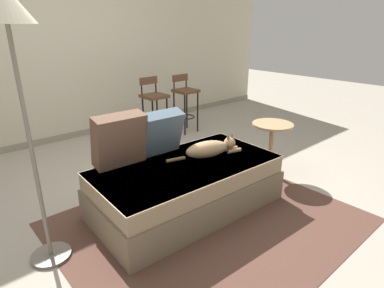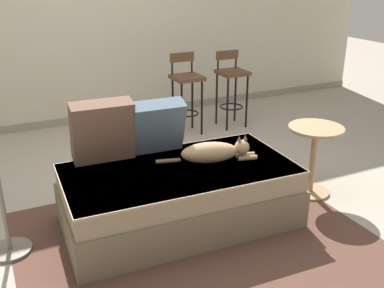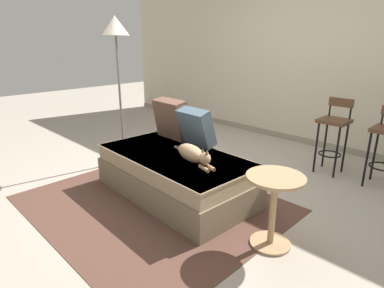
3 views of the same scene
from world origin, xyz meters
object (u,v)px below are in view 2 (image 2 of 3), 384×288
bar_stool_by_doorway (231,82)px  throw_pillow_middle (157,126)px  couch (179,195)px  side_table (314,151)px  throw_pillow_corner (102,131)px  cat (214,152)px  bar_stool_near_window (186,86)px

bar_stool_by_doorway → throw_pillow_middle: bearing=-136.4°
couch → side_table: size_ratio=2.88×
throw_pillow_corner → throw_pillow_middle: (0.41, -0.02, -0.02)m
couch → throw_pillow_middle: bearing=94.6°
cat → bar_stool_near_window: size_ratio=0.81×
throw_pillow_middle → bar_stool_by_doorway: size_ratio=0.48×
bar_stool_near_window → couch: bearing=-116.6°
throw_pillow_corner → cat: bearing=-27.1°
throw_pillow_corner → bar_stool_by_doorway: throw_pillow_corner is taller
cat → bar_stool_by_doorway: (1.18, 1.75, 0.01)m
bar_stool_near_window → throw_pillow_middle: bearing=-122.7°
cat → side_table: bearing=-2.4°
throw_pillow_middle → bar_stool_by_doorway: bearing=43.6°
throw_pillow_middle → side_table: (1.20, -0.39, -0.27)m
throw_pillow_corner → throw_pillow_middle: size_ratio=1.09×
couch → bar_stool_near_window: 1.97m
bar_stool_by_doorway → cat: bearing=-123.9°
throw_pillow_corner → throw_pillow_middle: bearing=-2.4°
couch → side_table: 1.19m
bar_stool_near_window → side_table: size_ratio=1.52×
throw_pillow_corner → side_table: (1.62, -0.40, -0.29)m
bar_stool_near_window → side_table: bar_stool_near_window is taller
throw_pillow_middle → bar_stool_near_window: (0.90, 1.40, -0.12)m
side_table → bar_stool_near_window: bearing=99.6°
cat → throw_pillow_middle: bearing=130.7°
couch → cat: (0.27, -0.01, 0.29)m
throw_pillow_corner → bar_stool_near_window: throw_pillow_corner is taller
throw_pillow_corner → side_table: 1.69m
throw_pillow_corner → cat: (0.71, -0.37, -0.16)m
cat → bar_stool_by_doorway: size_ratio=0.83×
side_table → throw_pillow_middle: bearing=162.2°
throw_pillow_corner → bar_stool_by_doorway: bearing=36.3°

